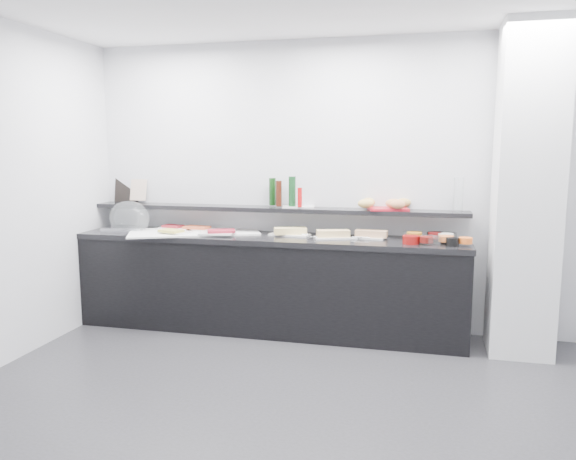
% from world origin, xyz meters
% --- Properties ---
extents(ground, '(5.00, 5.00, 0.00)m').
position_xyz_m(ground, '(0.00, 0.00, 0.00)').
color(ground, '#2D2D30').
rests_on(ground, ground).
extents(back_wall, '(5.00, 0.02, 2.70)m').
position_xyz_m(back_wall, '(0.00, 2.00, 1.35)').
color(back_wall, silver).
rests_on(back_wall, ground).
extents(column, '(0.50, 0.50, 2.70)m').
position_xyz_m(column, '(1.50, 1.65, 1.35)').
color(column, silver).
rests_on(column, ground).
extents(buffet_cabinet, '(3.60, 0.60, 0.85)m').
position_xyz_m(buffet_cabinet, '(-0.70, 1.70, 0.42)').
color(buffet_cabinet, black).
rests_on(buffet_cabinet, ground).
extents(counter_top, '(3.62, 0.62, 0.05)m').
position_xyz_m(counter_top, '(-0.70, 1.70, 0.88)').
color(counter_top, black).
rests_on(counter_top, buffet_cabinet).
extents(wall_shelf, '(3.60, 0.25, 0.04)m').
position_xyz_m(wall_shelf, '(-0.70, 1.88, 1.13)').
color(wall_shelf, black).
rests_on(wall_shelf, back_wall).
extents(cloche_base, '(0.43, 0.33, 0.04)m').
position_xyz_m(cloche_base, '(-2.16, 1.69, 0.92)').
color(cloche_base, silver).
rests_on(cloche_base, counter_top).
extents(cloche_dome, '(0.53, 0.43, 0.34)m').
position_xyz_m(cloche_dome, '(-2.11, 1.69, 1.03)').
color(cloche_dome, white).
rests_on(cloche_dome, cloche_base).
extents(linen_runner, '(1.34, 1.02, 0.01)m').
position_xyz_m(linen_runner, '(-1.44, 1.72, 0.91)').
color(linen_runner, white).
rests_on(linen_runner, counter_top).
extents(platter_meat_a, '(0.32, 0.22, 0.01)m').
position_xyz_m(platter_meat_a, '(-1.69, 1.80, 0.92)').
color(platter_meat_a, white).
rests_on(platter_meat_a, linen_runner).
extents(food_meat_a, '(0.21, 0.15, 0.02)m').
position_xyz_m(food_meat_a, '(-1.71, 1.82, 0.94)').
color(food_meat_a, maroon).
rests_on(food_meat_a, platter_meat_a).
extents(platter_salmon, '(0.32, 0.27, 0.01)m').
position_xyz_m(platter_salmon, '(-1.33, 1.78, 0.92)').
color(platter_salmon, silver).
rests_on(platter_salmon, linen_runner).
extents(food_salmon, '(0.26, 0.18, 0.02)m').
position_xyz_m(food_salmon, '(-1.45, 1.80, 0.94)').
color(food_salmon, '#C94B29').
rests_on(food_salmon, platter_salmon).
extents(platter_cheese, '(0.34, 0.29, 0.01)m').
position_xyz_m(platter_cheese, '(-1.57, 1.57, 0.92)').
color(platter_cheese, white).
rests_on(platter_cheese, linen_runner).
extents(food_cheese, '(0.24, 0.20, 0.02)m').
position_xyz_m(food_cheese, '(-1.59, 1.53, 0.94)').
color(food_cheese, '#CDBD50').
rests_on(food_cheese, platter_cheese).
extents(platter_meat_b, '(0.34, 0.25, 0.01)m').
position_xyz_m(platter_meat_b, '(-1.17, 1.60, 0.92)').
color(platter_meat_b, white).
rests_on(platter_meat_b, linen_runner).
extents(food_meat_b, '(0.30, 0.25, 0.02)m').
position_xyz_m(food_meat_b, '(-1.13, 1.62, 0.94)').
color(food_meat_b, maroon).
rests_on(food_meat_b, platter_meat_b).
extents(sandwich_plate_left, '(0.39, 0.21, 0.01)m').
position_xyz_m(sandwich_plate_left, '(-0.51, 1.77, 0.91)').
color(sandwich_plate_left, white).
rests_on(sandwich_plate_left, counter_top).
extents(sandwich_food_left, '(0.32, 0.21, 0.06)m').
position_xyz_m(sandwich_food_left, '(-0.50, 1.76, 0.94)').
color(sandwich_food_left, '#E5CA78').
rests_on(sandwich_food_left, sandwich_plate_left).
extents(tongs_left, '(0.16, 0.04, 0.01)m').
position_xyz_m(tongs_left, '(-0.41, 1.74, 0.92)').
color(tongs_left, '#B7B9BE').
rests_on(tongs_left, sandwich_plate_left).
extents(sandwich_plate_mid, '(0.40, 0.29, 0.01)m').
position_xyz_m(sandwich_plate_mid, '(-0.07, 1.71, 0.91)').
color(sandwich_plate_mid, white).
rests_on(sandwich_plate_mid, counter_top).
extents(sandwich_food_mid, '(0.31, 0.20, 0.06)m').
position_xyz_m(sandwich_food_mid, '(-0.09, 1.70, 0.94)').
color(sandwich_food_mid, tan).
rests_on(sandwich_food_mid, sandwich_plate_mid).
extents(tongs_mid, '(0.16, 0.01, 0.01)m').
position_xyz_m(tongs_mid, '(-0.25, 1.62, 0.92)').
color(tongs_mid, '#A8AAAF').
rests_on(tongs_mid, sandwich_plate_mid).
extents(sandwich_plate_right, '(0.42, 0.22, 0.01)m').
position_xyz_m(sandwich_plate_right, '(0.16, 1.79, 0.91)').
color(sandwich_plate_right, silver).
rests_on(sandwich_plate_right, counter_top).
extents(sandwich_food_right, '(0.29, 0.13, 0.06)m').
position_xyz_m(sandwich_food_right, '(0.24, 1.78, 0.94)').
color(sandwich_food_right, tan).
rests_on(sandwich_food_right, sandwich_plate_right).
extents(tongs_right, '(0.16, 0.01, 0.01)m').
position_xyz_m(tongs_right, '(0.15, 1.70, 0.92)').
color(tongs_right, silver).
rests_on(tongs_right, sandwich_plate_right).
extents(bowl_glass_fruit, '(0.18, 0.18, 0.07)m').
position_xyz_m(bowl_glass_fruit, '(0.61, 1.80, 0.94)').
color(bowl_glass_fruit, white).
rests_on(bowl_glass_fruit, counter_top).
extents(fill_glass_fruit, '(0.15, 0.15, 0.05)m').
position_xyz_m(fill_glass_fruit, '(0.62, 1.76, 0.95)').
color(fill_glass_fruit, '#C5751A').
rests_on(fill_glass_fruit, bowl_glass_fruit).
extents(bowl_black_jam, '(0.16, 0.16, 0.07)m').
position_xyz_m(bowl_black_jam, '(0.80, 1.82, 0.94)').
color(bowl_black_jam, black).
rests_on(bowl_black_jam, counter_top).
extents(fill_black_jam, '(0.14, 0.14, 0.05)m').
position_xyz_m(fill_black_jam, '(0.79, 1.79, 0.95)').
color(fill_black_jam, '#600D0E').
rests_on(fill_black_jam, bowl_black_jam).
extents(bowl_glass_cream, '(0.25, 0.25, 0.07)m').
position_xyz_m(bowl_glass_cream, '(0.88, 1.82, 0.94)').
color(bowl_glass_cream, white).
rests_on(bowl_glass_cream, counter_top).
extents(fill_glass_cream, '(0.15, 0.15, 0.05)m').
position_xyz_m(fill_glass_cream, '(0.88, 1.76, 0.95)').
color(fill_glass_cream, white).
rests_on(fill_glass_cream, bowl_glass_cream).
extents(bowl_red_jam, '(0.18, 0.18, 0.07)m').
position_xyz_m(bowl_red_jam, '(0.60, 1.57, 0.94)').
color(bowl_red_jam, maroon).
rests_on(bowl_red_jam, counter_top).
extents(fill_red_jam, '(0.13, 0.13, 0.05)m').
position_xyz_m(fill_red_jam, '(0.72, 1.54, 0.95)').
color(fill_red_jam, '#560F0C').
rests_on(fill_red_jam, bowl_red_jam).
extents(bowl_glass_salmon, '(0.23, 0.23, 0.07)m').
position_xyz_m(bowl_glass_salmon, '(0.75, 1.58, 0.94)').
color(bowl_glass_salmon, silver).
rests_on(bowl_glass_salmon, counter_top).
extents(fill_glass_salmon, '(0.14, 0.14, 0.05)m').
position_xyz_m(fill_glass_salmon, '(0.88, 1.63, 0.95)').
color(fill_glass_salmon, '#CB6831').
rests_on(fill_glass_salmon, bowl_glass_salmon).
extents(bowl_black_fruit, '(0.13, 0.13, 0.07)m').
position_xyz_m(bowl_black_fruit, '(0.93, 1.54, 0.94)').
color(bowl_black_fruit, black).
rests_on(bowl_black_fruit, counter_top).
extents(fill_black_fruit, '(0.14, 0.14, 0.05)m').
position_xyz_m(fill_black_fruit, '(1.04, 1.57, 0.95)').
color(fill_black_fruit, orange).
rests_on(fill_black_fruit, bowl_black_fruit).
extents(framed_print, '(0.26, 0.11, 0.26)m').
position_xyz_m(framed_print, '(-2.30, 2.00, 1.28)').
color(framed_print, black).
rests_on(framed_print, wall_shelf).
extents(print_art, '(0.18, 0.05, 0.22)m').
position_xyz_m(print_art, '(-2.15, 1.98, 1.28)').
color(print_art, tan).
rests_on(print_art, framed_print).
extents(condiment_tray, '(0.32, 0.23, 0.01)m').
position_xyz_m(condiment_tray, '(-0.46, 1.90, 1.16)').
color(condiment_tray, silver).
rests_on(condiment_tray, wall_shelf).
extents(bottle_green_a, '(0.08, 0.08, 0.26)m').
position_xyz_m(bottle_green_a, '(-0.72, 1.93, 1.29)').
color(bottle_green_a, '#0E330E').
rests_on(bottle_green_a, condiment_tray).
extents(bottle_brown, '(0.06, 0.06, 0.24)m').
position_xyz_m(bottle_brown, '(-0.64, 1.85, 1.28)').
color(bottle_brown, '#3C150B').
rests_on(bottle_brown, condiment_tray).
extents(bottle_green_b, '(0.07, 0.07, 0.28)m').
position_xyz_m(bottle_green_b, '(-0.52, 1.88, 1.30)').
color(bottle_green_b, '#103D1A').
rests_on(bottle_green_b, condiment_tray).
extents(bottle_hot, '(0.06, 0.06, 0.18)m').
position_xyz_m(bottle_hot, '(-0.43, 1.83, 1.25)').
color(bottle_hot, red).
rests_on(bottle_hot, condiment_tray).
extents(shaker_salt, '(0.05, 0.05, 0.07)m').
position_xyz_m(shaker_salt, '(-0.50, 1.92, 1.20)').
color(shaker_salt, silver).
rests_on(shaker_salt, condiment_tray).
extents(shaker_pepper, '(0.04, 0.04, 0.07)m').
position_xyz_m(shaker_pepper, '(-0.43, 1.90, 1.20)').
color(shaker_pepper, silver).
rests_on(shaker_pepper, condiment_tray).
extents(bread_tray, '(0.39, 0.32, 0.02)m').
position_xyz_m(bread_tray, '(0.38, 1.88, 1.16)').
color(bread_tray, '#AB1221').
rests_on(bread_tray, wall_shelf).
extents(bread_roll_nw, '(0.15, 0.12, 0.08)m').
position_xyz_m(bread_roll_nw, '(0.19, 1.95, 1.21)').
color(bread_roll_nw, tan).
rests_on(bread_roll_nw, bread_tray).
extents(bread_roll_ne, '(0.15, 0.11, 0.08)m').
position_xyz_m(bread_roll_ne, '(0.51, 1.97, 1.21)').
color(bread_roll_ne, tan).
rests_on(bread_roll_ne, bread_tray).
extents(bread_roll_sw, '(0.17, 0.13, 0.08)m').
position_xyz_m(bread_roll_sw, '(0.19, 1.80, 1.21)').
color(bread_roll_sw, tan).
rests_on(bread_roll_sw, bread_tray).
extents(bread_roll_s, '(0.15, 0.11, 0.08)m').
position_xyz_m(bread_roll_s, '(0.47, 1.79, 1.21)').
color(bread_roll_s, '#C4784A').
rests_on(bread_roll_s, bread_tray).
extents(bread_roll_midw, '(0.17, 0.14, 0.08)m').
position_xyz_m(bread_roll_midw, '(0.42, 1.90, 1.21)').
color(bread_roll_midw, '#B07043').
rests_on(bread_roll_midw, bread_tray).
extents(bread_roll_mide, '(0.13, 0.09, 0.08)m').
position_xyz_m(bread_roll_mide, '(0.42, 1.86, 1.21)').
color(bread_roll_mide, '#BF7D49').
rests_on(bread_roll_mide, bread_tray).
extents(carafe, '(0.10, 0.10, 0.30)m').
position_xyz_m(carafe, '(0.98, 1.89, 1.30)').
color(carafe, white).
rests_on(carafe, wall_shelf).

